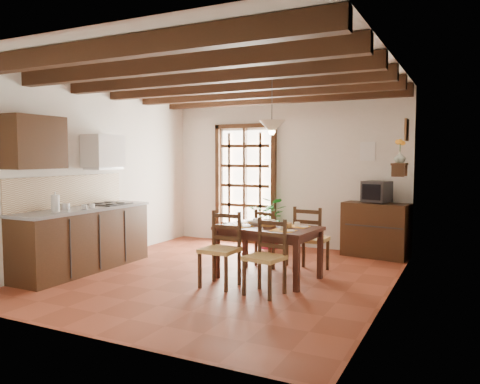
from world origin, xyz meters
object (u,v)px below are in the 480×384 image
Objects in this scene: chair_near_right at (265,271)px; pendant_lamp at (272,126)px; chair_near_left at (220,263)px; crt_tv at (377,191)px; sideboard at (376,230)px; chair_far_right at (311,251)px; potted_plant at (270,217)px; kitchen_counter at (84,238)px; dining_table at (268,233)px; chair_far_left at (271,248)px.

pendant_lamp is at bearing 116.67° from chair_near_right.
chair_near_left is at bearing -177.21° from chair_near_right.
sideboard is at bearing 107.47° from crt_tv.
potted_plant reaches higher than chair_far_right.
dining_table is (2.60, 0.76, 0.15)m from kitchen_counter.
chair_near_left is at bearing -81.04° from potted_plant.
sideboard is (0.81, 2.77, 0.16)m from chair_near_right.
crt_tv is at bearing 61.61° from pendant_lamp.
pendant_lamp is (-0.00, 0.10, 1.46)m from dining_table.
kitchen_counter is 3.32m from chair_far_right.
chair_near_right is 1.34m from chair_far_right.
chair_near_right is (2.86, 0.06, -0.19)m from kitchen_counter.
crt_tv is at bearing -111.94° from chair_far_right.
kitchen_counter is at bearing -124.96° from crt_tv.
kitchen_counter reaches higher than chair_far_left.
chair_near_right is at bearing 127.03° from chair_far_left.
sideboard is 0.54× the size of potted_plant.
potted_plant reaches higher than chair_far_left.
chair_far_right reaches higher than sideboard.
dining_table is 2.36m from crt_tv.
kitchen_counter is 1.15× the size of potted_plant.
sideboard is 1.88m from potted_plant.
crt_tv is at bearing 62.02° from chair_near_left.
pendant_lamp is at bearing 18.28° from kitchen_counter.
kitchen_counter is at bearing 27.61° from chair_far_right.
chair_near_left is at bearing 100.89° from chair_far_left.
chair_far_right is 0.48× the size of potted_plant.
crt_tv is (1.46, 2.69, 0.79)m from chair_near_left.
chair_near_left reaches higher than chair_far_left.
chair_near_left is at bearing -110.08° from sideboard.
dining_table is 2.33m from sideboard.
pendant_lamp is (-1.06, -1.96, 0.99)m from crt_tv.
chair_near_right is at bearing -72.48° from pendant_lamp.
kitchen_counter is 1.61× the size of dining_table.
chair_far_right is (3.01, 1.39, -0.18)m from kitchen_counter.
dining_table is 0.81m from chair_near_left.
crt_tv reaches higher than chair_near_right.
kitchen_counter reaches higher than dining_table.
pendant_lamp reaches higher than chair_near_right.
pendant_lamp is at bearing -66.65° from potted_plant.
chair_far_right is at bearing 52.90° from pendant_lamp.
dining_table is 1.66× the size of pendant_lamp.
crt_tv is at bearing 69.09° from dining_table.
chair_near_right is 1.05× the size of chair_far_left.
sideboard is at bearing 61.68° from pendant_lamp.
crt_tv reaches higher than chair_far_left.
pendant_lamp reaches higher than crt_tv.
chair_near_left is at bearing 3.37° from kitchen_counter.
kitchen_counter reaches higher than chair_far_right.
sideboard is at bearing 82.93° from chair_near_right.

